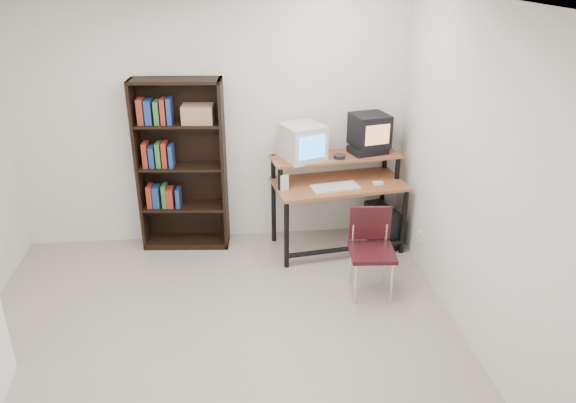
{
  "coord_description": "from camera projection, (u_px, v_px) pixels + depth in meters",
  "views": [
    {
      "loc": [
        0.17,
        -3.6,
        2.87
      ],
      "look_at": [
        0.68,
        1.1,
        0.77
      ],
      "focal_mm": 35.0,
      "sensor_mm": 36.0,
      "label": 1
    }
  ],
  "objects": [
    {
      "name": "bookshelf",
      "position": [
        182.0,
        163.0,
        5.7
      ],
      "size": [
        0.91,
        0.38,
        1.77
      ],
      "rotation": [
        0.0,
        0.0,
        -0.09
      ],
      "color": "black",
      "rests_on": "floor"
    },
    {
      "name": "mouse",
      "position": [
        378.0,
        183.0,
        5.66
      ],
      "size": [
        0.1,
        0.06,
        0.03
      ],
      "primitive_type": "cube",
      "rotation": [
        0.0,
        0.0,
        0.01
      ],
      "color": "white",
      "rests_on": "mousepad"
    },
    {
      "name": "vcr",
      "position": [
        368.0,
        150.0,
        5.77
      ],
      "size": [
        0.42,
        0.35,
        0.08
      ],
      "primitive_type": "cube",
      "rotation": [
        0.0,
        0.0,
        0.28
      ],
      "color": "black",
      "rests_on": "computer_desk"
    },
    {
      "name": "crt_tv",
      "position": [
        370.0,
        130.0,
        5.72
      ],
      "size": [
        0.42,
        0.41,
        0.33
      ],
      "rotation": [
        0.0,
        0.0,
        0.23
      ],
      "color": "black",
      "rests_on": "vcr"
    },
    {
      "name": "mousepad",
      "position": [
        378.0,
        184.0,
        5.68
      ],
      "size": [
        0.25,
        0.22,
        0.01
      ],
      "primitive_type": "cube",
      "rotation": [
        0.0,
        0.0,
        0.22
      ],
      "color": "black",
      "rests_on": "computer_desk"
    },
    {
      "name": "crt_monitor",
      "position": [
        303.0,
        142.0,
        5.57
      ],
      "size": [
        0.49,
        0.49,
        0.36
      ],
      "rotation": [
        0.0,
        0.0,
        0.38
      ],
      "color": "beige",
      "rests_on": "computer_desk"
    },
    {
      "name": "desk_speaker",
      "position": [
        284.0,
        183.0,
        5.5
      ],
      "size": [
        0.1,
        0.09,
        0.17
      ],
      "primitive_type": "cube",
      "rotation": [
        0.0,
        0.0,
        0.24
      ],
      "color": "beige",
      "rests_on": "computer_desk"
    },
    {
      "name": "back_wall",
      "position": [
        213.0,
        121.0,
        5.71
      ],
      "size": [
        4.0,
        0.01,
        2.6
      ],
      "primitive_type": "cube",
      "color": "silver",
      "rests_on": "floor"
    },
    {
      "name": "ceiling",
      "position": [
        196.0,
        2.0,
        3.36
      ],
      "size": [
        4.0,
        4.0,
        0.01
      ],
      "primitive_type": "cube",
      "color": "white",
      "rests_on": "back_wall"
    },
    {
      "name": "wall_outlet",
      "position": [
        419.0,
        237.0,
        5.54
      ],
      "size": [
        0.02,
        0.08,
        0.12
      ],
      "primitive_type": "cube",
      "color": "beige",
      "rests_on": "right_wall"
    },
    {
      "name": "pc_tower",
      "position": [
        381.0,
        225.0,
        5.98
      ],
      "size": [
        0.31,
        0.49,
        0.42
      ],
      "primitive_type": "cube",
      "rotation": [
        0.0,
        0.0,
        0.26
      ],
      "color": "black",
      "rests_on": "floor"
    },
    {
      "name": "right_wall",
      "position": [
        485.0,
        188.0,
        4.09
      ],
      "size": [
        0.01,
        4.0,
        2.6
      ],
      "primitive_type": "cube",
      "color": "silver",
      "rests_on": "floor"
    },
    {
      "name": "computer_desk",
      "position": [
        338.0,
        185.0,
        5.73
      ],
      "size": [
        1.39,
        0.83,
        0.98
      ],
      "rotation": [
        0.0,
        0.0,
        0.13
      ],
      "color": "#9C5833",
      "rests_on": "floor"
    },
    {
      "name": "floor",
      "position": [
        218.0,
        351.0,
        4.42
      ],
      "size": [
        4.0,
        4.0,
        0.01
      ],
      "primitive_type": "cube",
      "color": "#AA9D8D",
      "rests_on": "ground"
    },
    {
      "name": "school_chair",
      "position": [
        371.0,
        243.0,
        5.04
      ],
      "size": [
        0.43,
        0.43,
        0.79
      ],
      "rotation": [
        0.0,
        0.0,
        -0.08
      ],
      "color": "#330E13",
      "rests_on": "floor"
    },
    {
      "name": "keyboard",
      "position": [
        335.0,
        188.0,
        5.56
      ],
      "size": [
        0.5,
        0.29,
        0.03
      ],
      "primitive_type": "cube",
      "rotation": [
        0.0,
        0.0,
        0.17
      ],
      "color": "beige",
      "rests_on": "computer_desk"
    },
    {
      "name": "cd_spindle",
      "position": [
        339.0,
        157.0,
        5.62
      ],
      "size": [
        0.14,
        0.14,
        0.05
      ],
      "primitive_type": "cylinder",
      "rotation": [
        0.0,
        0.0,
        0.14
      ],
      "color": "#26262B",
      "rests_on": "computer_desk"
    }
  ]
}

